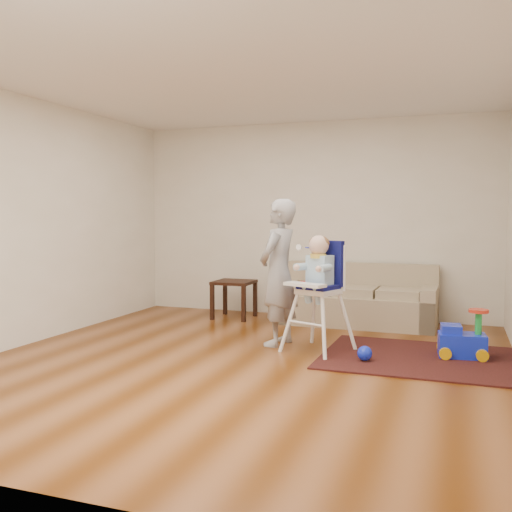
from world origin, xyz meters
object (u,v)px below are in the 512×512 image
(sofa, at_px, (356,295))
(ride_on_toy, at_px, (462,333))
(toy_ball, at_px, (365,353))
(side_table, at_px, (234,299))
(adult, at_px, (279,272))
(high_chair, at_px, (318,295))

(sofa, distance_m, ride_on_toy, 1.92)
(toy_ball, bearing_deg, ride_on_toy, 28.35)
(side_table, bearing_deg, toy_ball, -40.83)
(ride_on_toy, bearing_deg, side_table, 149.80)
(toy_ball, bearing_deg, side_table, 139.17)
(toy_ball, height_order, adult, adult)
(toy_ball, xyz_separation_m, adult, (-1.01, 0.44, 0.71))
(toy_ball, relative_size, adult, 0.09)
(sofa, distance_m, toy_ball, 1.96)
(side_table, height_order, adult, adult)
(high_chair, bearing_deg, ride_on_toy, 29.24)
(high_chair, bearing_deg, side_table, 157.39)
(side_table, bearing_deg, high_chair, -44.22)
(ride_on_toy, xyz_separation_m, toy_ball, (-0.88, -0.48, -0.17))
(ride_on_toy, height_order, toy_ball, ride_on_toy)
(adult, bearing_deg, side_table, -131.78)
(ride_on_toy, relative_size, toy_ball, 3.38)
(ride_on_toy, bearing_deg, sofa, 125.89)
(ride_on_toy, xyz_separation_m, high_chair, (-1.41, -0.19, 0.33))
(side_table, xyz_separation_m, adult, (1.06, -1.34, 0.54))
(high_chair, bearing_deg, sofa, 107.23)
(side_table, distance_m, toy_ball, 2.73)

